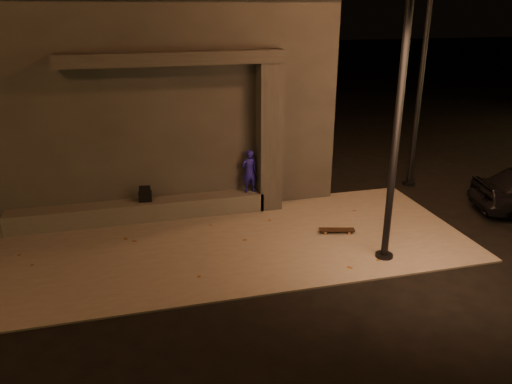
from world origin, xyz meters
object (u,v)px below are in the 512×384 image
object	(u,v)px
backpack	(145,195)
skateboard	(337,230)
skateboarder	(249,171)
street_lamp_0	(404,59)
column	(269,138)

from	to	relation	value
backpack	skateboard	xyz separation A→B (m)	(4.12, -1.90, -0.52)
skateboarder	skateboard	world-z (taller)	skateboarder
skateboard	street_lamp_0	bearing A→B (deg)	-54.68
column	street_lamp_0	bearing A→B (deg)	-64.01
skateboarder	backpack	world-z (taller)	skateboarder
column	backpack	distance (m)	3.28
skateboard	skateboarder	bearing A→B (deg)	144.07
skateboarder	backpack	distance (m)	2.58
column	skateboard	xyz separation A→B (m)	(1.07, -1.90, -1.73)
street_lamp_0	skateboarder	bearing A→B (deg)	122.78
street_lamp_0	column	bearing A→B (deg)	115.99
column	street_lamp_0	size ratio (longest dim) A/B	0.51
skateboard	street_lamp_0	world-z (taller)	street_lamp_0
backpack	street_lamp_0	size ratio (longest dim) A/B	0.06
skateboarder	skateboard	size ratio (longest dim) A/B	1.31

